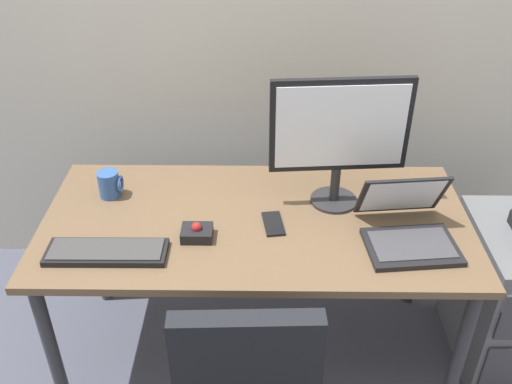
{
  "coord_description": "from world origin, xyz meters",
  "views": [
    {
      "loc": [
        0.02,
        -1.7,
        1.97
      ],
      "look_at": [
        0.0,
        0.0,
        0.84
      ],
      "focal_mm": 39.94,
      "sensor_mm": 36.0,
      "label": 1
    }
  ],
  "objects_px": {
    "monitor_main": "(340,133)",
    "laptop": "(408,227)",
    "trackball_mouse": "(197,232)",
    "coffee_mug": "(110,184)",
    "cell_phone": "(273,224)",
    "keyboard": "(107,252)"
  },
  "relations": [
    {
      "from": "cell_phone",
      "to": "monitor_main",
      "type": "bearing_deg",
      "value": 24.8
    },
    {
      "from": "monitor_main",
      "to": "keyboard",
      "type": "distance_m",
      "value": 0.92
    },
    {
      "from": "trackball_mouse",
      "to": "keyboard",
      "type": "bearing_deg",
      "value": -161.77
    },
    {
      "from": "trackball_mouse",
      "to": "cell_phone",
      "type": "relative_size",
      "value": 0.77
    },
    {
      "from": "laptop",
      "to": "coffee_mug",
      "type": "xyz_separation_m",
      "value": [
        -1.1,
        0.26,
        0.0
      ]
    },
    {
      "from": "monitor_main",
      "to": "laptop",
      "type": "distance_m",
      "value": 0.41
    },
    {
      "from": "keyboard",
      "to": "coffee_mug",
      "type": "xyz_separation_m",
      "value": [
        -0.07,
        0.36,
        0.04
      ]
    },
    {
      "from": "coffee_mug",
      "to": "trackball_mouse",
      "type": "bearing_deg",
      "value": -35.86
    },
    {
      "from": "trackball_mouse",
      "to": "cell_phone",
      "type": "bearing_deg",
      "value": 16.28
    },
    {
      "from": "keyboard",
      "to": "coffee_mug",
      "type": "height_order",
      "value": "coffee_mug"
    },
    {
      "from": "monitor_main",
      "to": "coffee_mug",
      "type": "bearing_deg",
      "value": 177.98
    },
    {
      "from": "monitor_main",
      "to": "laptop",
      "type": "bearing_deg",
      "value": -44.56
    },
    {
      "from": "laptop",
      "to": "coffee_mug",
      "type": "distance_m",
      "value": 1.13
    },
    {
      "from": "laptop",
      "to": "cell_phone",
      "type": "bearing_deg",
      "value": 170.84
    },
    {
      "from": "monitor_main",
      "to": "keyboard",
      "type": "xyz_separation_m",
      "value": [
        -0.81,
        -0.33,
        -0.29
      ]
    },
    {
      "from": "trackball_mouse",
      "to": "coffee_mug",
      "type": "bearing_deg",
      "value": 144.14
    },
    {
      "from": "keyboard",
      "to": "cell_phone",
      "type": "bearing_deg",
      "value": 17.31
    },
    {
      "from": "coffee_mug",
      "to": "keyboard",
      "type": "bearing_deg",
      "value": -79.73
    },
    {
      "from": "monitor_main",
      "to": "cell_phone",
      "type": "height_order",
      "value": "monitor_main"
    },
    {
      "from": "cell_phone",
      "to": "trackball_mouse",
      "type": "bearing_deg",
      "value": -171.89
    },
    {
      "from": "laptop",
      "to": "cell_phone",
      "type": "distance_m",
      "value": 0.48
    },
    {
      "from": "laptop",
      "to": "cell_phone",
      "type": "xyz_separation_m",
      "value": [
        -0.47,
        0.08,
        -0.05
      ]
    }
  ]
}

